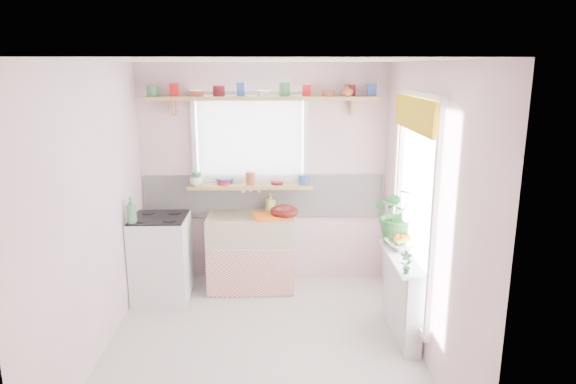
{
  "coord_description": "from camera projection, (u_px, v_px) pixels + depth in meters",
  "views": [
    {
      "loc": [
        0.12,
        -4.16,
        2.46
      ],
      "look_at": [
        0.25,
        0.55,
        1.3
      ],
      "focal_mm": 32.0,
      "sensor_mm": 36.0,
      "label": 1
    }
  ],
  "objects": [
    {
      "name": "windowsill",
      "position": [
        251.0,
        186.0,
        5.78
      ],
      "size": [
        1.4,
        0.22,
        0.04
      ],
      "primitive_type": "cube",
      "color": "tan",
      "rests_on": "room"
    },
    {
      "name": "shelf_vase",
      "position": [
        347.0,
        90.0,
        5.49
      ],
      "size": [
        0.16,
        0.16,
        0.13
      ],
      "primitive_type": "imported",
      "rotation": [
        0.0,
        0.0,
        -0.29
      ],
      "color": "#B65A38",
      "rests_on": "pine_shelf"
    },
    {
      "name": "herb_pot",
      "position": [
        406.0,
        263.0,
        4.25
      ],
      "size": [
        0.11,
        0.07,
        0.2
      ],
      "primitive_type": "imported",
      "rotation": [
        0.0,
        0.0,
        -0.04
      ],
      "color": "#245B29",
      "rests_on": "radiator_ledge"
    },
    {
      "name": "shelf_crockery",
      "position": [
        263.0,
        91.0,
        5.52
      ],
      "size": [
        2.47,
        0.11,
        0.12
      ],
      "color": "#3F7F4C",
      "rests_on": "pine_shelf"
    },
    {
      "name": "jade_plant",
      "position": [
        399.0,
        214.0,
        4.99
      ],
      "size": [
        0.52,
        0.46,
        0.57
      ],
      "primitive_type": "imported",
      "rotation": [
        0.0,
        0.0,
        -0.02
      ],
      "color": "#2B6C2F",
      "rests_on": "radiator_ledge"
    },
    {
      "name": "fruit",
      "position": [
        403.0,
        238.0,
        4.84
      ],
      "size": [
        0.2,
        0.14,
        0.1
      ],
      "color": "orange",
      "rests_on": "fruit_bowl"
    },
    {
      "name": "sink_unit",
      "position": [
        251.0,
        251.0,
        5.77
      ],
      "size": [
        0.95,
        0.65,
        1.11
      ],
      "color": "white",
      "rests_on": "ground"
    },
    {
      "name": "sill_cup",
      "position": [
        196.0,
        181.0,
        5.69
      ],
      "size": [
        0.16,
        0.16,
        0.11
      ],
      "primitive_type": "imported",
      "rotation": [
        0.0,
        0.0,
        -0.21
      ],
      "color": "white",
      "rests_on": "windowsill"
    },
    {
      "name": "cooker_bottle",
      "position": [
        131.0,
        210.0,
        5.14
      ],
      "size": [
        0.11,
        0.11,
        0.27
      ],
      "primitive_type": "imported",
      "rotation": [
        0.0,
        0.0,
        -0.02
      ],
      "color": "#448953",
      "rests_on": "cooker"
    },
    {
      "name": "sill_bowl",
      "position": [
        225.0,
        181.0,
        5.82
      ],
      "size": [
        0.21,
        0.21,
        0.06
      ],
      "primitive_type": "imported",
      "rotation": [
        0.0,
        0.0,
        0.04
      ],
      "color": "#3243A3",
      "rests_on": "windowsill"
    },
    {
      "name": "fruit_bowl",
      "position": [
        403.0,
        245.0,
        4.85
      ],
      "size": [
        0.38,
        0.38,
        0.08
      ],
      "primitive_type": "imported",
      "rotation": [
        0.0,
        0.0,
        0.23
      ],
      "color": "silver",
      "rests_on": "radiator_ledge"
    },
    {
      "name": "sill_crockery",
      "position": [
        250.0,
        180.0,
        5.76
      ],
      "size": [
        1.35,
        0.11,
        0.12
      ],
      "color": "#3F7F4C",
      "rests_on": "windowsill"
    },
    {
      "name": "radiator_ledge",
      "position": [
        402.0,
        294.0,
        4.75
      ],
      "size": [
        0.22,
        0.95,
        0.78
      ],
      "color": "white",
      "rests_on": "ground"
    },
    {
      "name": "dish_tray",
      "position": [
        272.0,
        216.0,
        5.59
      ],
      "size": [
        0.45,
        0.37,
        0.04
      ],
      "primitive_type": "cube",
      "rotation": [
        0.0,
        0.0,
        0.23
      ],
      "color": "orange",
      "rests_on": "sink_unit"
    },
    {
      "name": "pine_shelf",
      "position": [
        263.0,
        98.0,
        5.54
      ],
      "size": [
        2.52,
        0.24,
        0.04
      ],
      "primitive_type": "cube",
      "color": "tan",
      "rests_on": "room"
    },
    {
      "name": "colander",
      "position": [
        284.0,
        211.0,
        5.58
      ],
      "size": [
        0.38,
        0.38,
        0.14
      ],
      "primitive_type": "ellipsoid",
      "rotation": [
        0.0,
        0.0,
        0.23
      ],
      "color": "#56110E",
      "rests_on": "sink_unit"
    },
    {
      "name": "cooker",
      "position": [
        161.0,
        257.0,
        5.5
      ],
      "size": [
        0.58,
        0.58,
        0.93
      ],
      "color": "white",
      "rests_on": "ground"
    },
    {
      "name": "room",
      "position": [
        328.0,
        177.0,
        5.15
      ],
      "size": [
        3.2,
        3.2,
        3.2
      ],
      "color": "beige",
      "rests_on": "ground"
    },
    {
      "name": "soap_bottle_sink",
      "position": [
        270.0,
        202.0,
        5.85
      ],
      "size": [
        0.11,
        0.12,
        0.19
      ],
      "primitive_type": "imported",
      "rotation": [
        0.0,
        0.0,
        0.43
      ],
      "color": "#D5E967",
      "rests_on": "sink_unit"
    }
  ]
}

